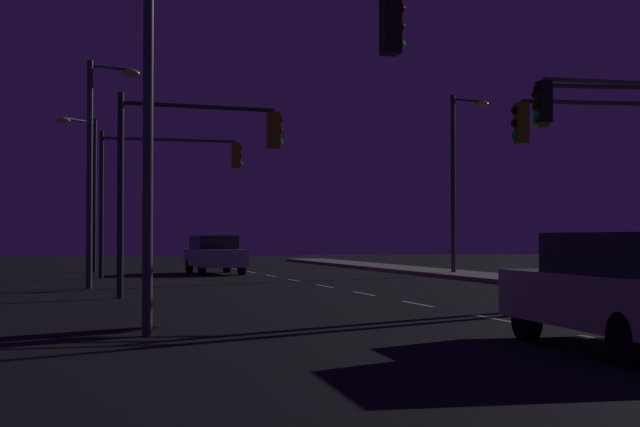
{
  "coord_description": "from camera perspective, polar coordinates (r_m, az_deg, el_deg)",
  "views": [
    {
      "loc": [
        -7.56,
        -3.03,
        1.51
      ],
      "look_at": [
        0.75,
        28.37,
        2.32
      ],
      "focal_mm": 53.27,
      "sensor_mm": 36.0,
      "label": 1
    }
  ],
  "objects": [
    {
      "name": "ground_plane",
      "position": [
        21.93,
        5.4,
        -5.36
      ],
      "size": [
        112.0,
        112.0,
        0.0
      ],
      "primitive_type": "plane",
      "color": "black",
      "rests_on": "ground"
    },
    {
      "name": "lane_edge_line",
      "position": [
        28.76,
        12.43,
        -4.39
      ],
      "size": [
        0.14,
        53.0,
        0.01
      ],
      "color": "gold",
      "rests_on": "ground"
    },
    {
      "name": "traffic_light_far_center",
      "position": [
        23.72,
        16.84,
        4.15
      ],
      "size": [
        3.32,
        0.69,
        5.22
      ],
      "color": "#4C4C51",
      "rests_on": "sidewalk_right"
    },
    {
      "name": "traffic_light_mid_right",
      "position": [
        23.13,
        17.39,
        4.37
      ],
      "size": [
        3.82,
        0.34,
        5.22
      ],
      "color": "#38383D",
      "rests_on": "sidewalk_right"
    },
    {
      "name": "car",
      "position": [
        13.24,
        18.08,
        -4.33
      ],
      "size": [
        2.06,
        4.49,
        1.57
      ],
      "color": "beige",
      "rests_on": "ground"
    },
    {
      "name": "traffic_light_overhead_east",
      "position": [
        24.33,
        -7.48,
        3.54
      ],
      "size": [
        4.29,
        0.71,
        5.09
      ],
      "color": "#2D3033",
      "rests_on": "ground"
    },
    {
      "name": "street_lamp_far_end",
      "position": [
        37.81,
        8.34,
        2.86
      ],
      "size": [
        1.74,
        0.57,
        6.96
      ],
      "color": "#2D3033",
      "rests_on": "sidewalk_right"
    },
    {
      "name": "street_lamp_across_street",
      "position": [
        41.24,
        -13.76,
        2.08
      ],
      "size": [
        1.67,
        1.72,
        6.53
      ],
      "color": "#2D3033",
      "rests_on": "ground"
    },
    {
      "name": "traffic_light_far_left",
      "position": [
        35.73,
        -9.27,
        2.38
      ],
      "size": [
        5.32,
        0.42,
        5.39
      ],
      "color": "#2D3033",
      "rests_on": "ground"
    },
    {
      "name": "street_lamp_corner",
      "position": [
        28.87,
        -13.21,
        3.66
      ],
      "size": [
        1.56,
        0.7,
        6.73
      ],
      "color": "#4C4C51",
      "rests_on": "ground"
    },
    {
      "name": "traffic_light_near_right",
      "position": [
        23.58,
        16.02,
        3.59
      ],
      "size": [
        3.73,
        0.66,
        4.83
      ],
      "color": "#38383D",
      "rests_on": "sidewalk_right"
    },
    {
      "name": "traffic_light_far_right",
      "position": [
        15.22,
        -3.53,
        8.29
      ],
      "size": [
        4.3,
        0.37,
        5.78
      ],
      "color": "#4C4C51",
      "rests_on": "ground"
    },
    {
      "name": "car_oncoming",
      "position": [
        39.17,
        -6.36,
        -2.42
      ],
      "size": [
        2.04,
        4.49,
        1.57
      ],
      "color": "silver",
      "rests_on": "ground"
    },
    {
      "name": "lane_markings_center",
      "position": [
        25.24,
        2.64,
        -4.84
      ],
      "size": [
        0.14,
        50.0,
        0.01
      ],
      "color": "silver",
      "rests_on": "ground"
    }
  ]
}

